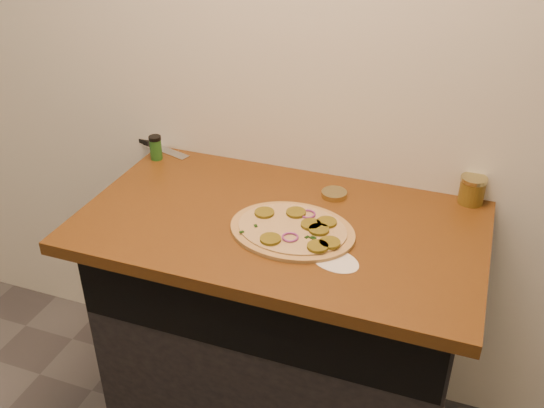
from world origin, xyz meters
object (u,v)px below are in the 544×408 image
at_px(salsa_jar, 472,190).
at_px(pizza, 293,230).
at_px(chefs_knife, 152,145).
at_px(spice_shaker, 156,148).

bearing_deg(salsa_jar, pizza, -142.92).
height_order(pizza, chefs_knife, pizza).
xyz_separation_m(salsa_jar, spice_shaker, (-1.07, -0.07, -0.00)).
bearing_deg(chefs_knife, pizza, -28.92).
distance_m(chefs_knife, salsa_jar, 1.15).
height_order(pizza, spice_shaker, spice_shaker).
height_order(chefs_knife, salsa_jar, salsa_jar).
height_order(pizza, salsa_jar, salsa_jar).
height_order(salsa_jar, spice_shaker, same).
bearing_deg(spice_shaker, pizza, -25.17).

